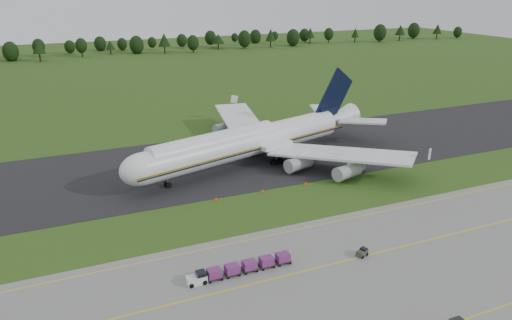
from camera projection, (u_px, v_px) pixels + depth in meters
name	position (u px, v px, depth m)	size (l,w,h in m)	color
ground	(235.00, 214.00, 92.01)	(600.00, 600.00, 0.00)	#2C4A16
taxiway	(192.00, 166.00, 116.14)	(300.00, 40.00, 0.08)	black
apron_markings	(306.00, 293.00, 68.71)	(300.00, 30.20, 0.01)	yellow
tree_line	(107.00, 45.00, 282.61)	(526.33, 21.78, 11.80)	black
aircraft	(251.00, 141.00, 115.90)	(69.26, 64.99, 19.51)	white
baggage_train	(239.00, 268.00, 73.02)	(16.18, 1.72, 1.65)	silver
utility_cart	(362.00, 253.00, 77.83)	(2.06, 1.64, 0.99)	#343928
edge_markers	(263.00, 192.00, 101.20)	(20.38, 0.30, 0.60)	#F25307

